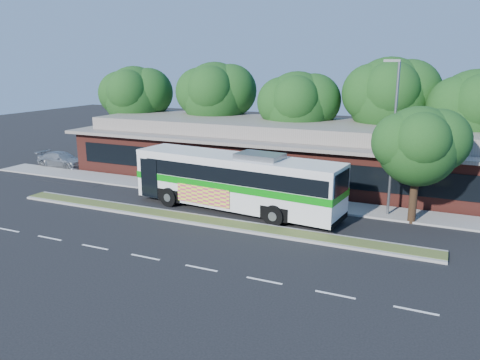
{
  "coord_description": "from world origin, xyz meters",
  "views": [
    {
      "loc": [
        12.43,
        -21.83,
        8.86
      ],
      "look_at": [
        1.22,
        3.18,
        2.0
      ],
      "focal_mm": 35.0,
      "sensor_mm": 36.0,
      "label": 1
    }
  ],
  "objects": [
    {
      "name": "ground",
      "position": [
        0.0,
        0.0,
        0.0
      ],
      "size": [
        120.0,
        120.0,
        0.0
      ],
      "primitive_type": "plane",
      "color": "black",
      "rests_on": "ground"
    },
    {
      "name": "parking_lot",
      "position": [
        -18.0,
        10.0,
        0.01
      ],
      "size": [
        14.0,
        12.0,
        0.01
      ],
      "primitive_type": "cube",
      "color": "black",
      "rests_on": "ground"
    },
    {
      "name": "tree_bg_c",
      "position": [
        1.4,
        15.13,
        5.59
      ],
      "size": [
        6.24,
        5.6,
        8.26
      ],
      "color": "black",
      "rests_on": "ground"
    },
    {
      "name": "sidewalk_tree",
      "position": [
        11.32,
        5.41,
        4.52
      ],
      "size": [
        4.93,
        4.42,
        6.63
      ],
      "color": "black",
      "rests_on": "ground"
    },
    {
      "name": "lamp_post",
      "position": [
        9.56,
        6.0,
        4.9
      ],
      "size": [
        0.93,
        0.18,
        9.07
      ],
      "color": "slate",
      "rests_on": "ground"
    },
    {
      "name": "median_strip",
      "position": [
        0.0,
        0.6,
        0.07
      ],
      "size": [
        26.0,
        1.1,
        0.15
      ],
      "primitive_type": "cube",
      "color": "#3F5022",
      "rests_on": "ground"
    },
    {
      "name": "tree_bg_a",
      "position": [
        -14.58,
        15.14,
        5.87
      ],
      "size": [
        6.47,
        5.8,
        8.63
      ],
      "color": "black",
      "rests_on": "ground"
    },
    {
      "name": "plaza_building",
      "position": [
        0.0,
        12.99,
        2.13
      ],
      "size": [
        33.2,
        11.2,
        4.45
      ],
      "color": "#5D241D",
      "rests_on": "ground"
    },
    {
      "name": "sedan",
      "position": [
        -18.26,
        8.38,
        0.66
      ],
      "size": [
        4.58,
        1.87,
        1.33
      ],
      "primitive_type": "imported",
      "rotation": [
        0.0,
        0.0,
        1.57
      ],
      "color": "#9C9FA2",
      "rests_on": "ground"
    },
    {
      "name": "tree_bg_b",
      "position": [
        -6.57,
        16.14,
        6.14
      ],
      "size": [
        6.69,
        6.0,
        9.0
      ],
      "color": "black",
      "rests_on": "ground"
    },
    {
      "name": "sidewalk",
      "position": [
        0.0,
        6.4,
        0.06
      ],
      "size": [
        44.0,
        2.6,
        0.12
      ],
      "primitive_type": "cube",
      "color": "gray",
      "rests_on": "ground"
    },
    {
      "name": "tree_bg_d",
      "position": [
        8.45,
        16.15,
        6.42
      ],
      "size": [
        6.91,
        6.2,
        9.37
      ],
      "color": "black",
      "rests_on": "ground"
    },
    {
      "name": "transit_bus",
      "position": [
        0.93,
        3.29,
        2.09
      ],
      "size": [
        13.57,
        4.31,
        3.75
      ],
      "rotation": [
        0.0,
        0.0,
        -0.11
      ],
      "color": "silver",
      "rests_on": "ground"
    }
  ]
}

